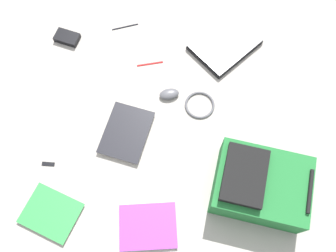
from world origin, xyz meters
name	(u,v)px	position (x,y,z in m)	size (l,w,h in m)	color
ground_plane	(175,126)	(0.00, 0.00, 0.00)	(4.04, 4.04, 0.00)	gray
backpack	(260,185)	(0.30, 0.36, 0.09)	(0.38, 0.45, 0.20)	#1E662D
laptop	(225,44)	(-0.45, 0.26, 0.02)	(0.39, 0.40, 0.03)	black
book_blue	(51,213)	(0.41, -0.54, 0.01)	(0.27, 0.29, 0.02)	silver
book_manual	(126,133)	(0.04, -0.23, 0.01)	(0.31, 0.27, 0.02)	silver
book_comic	(148,226)	(0.47, -0.12, 0.01)	(0.21, 0.26, 0.02)	silver
computer_mouse	(169,94)	(-0.16, -0.03, 0.02)	(0.06, 0.10, 0.03)	#4C4C51
cable_coil	(200,105)	(-0.11, 0.12, 0.01)	(0.14, 0.14, 0.01)	#4C4C51
power_brick	(67,38)	(-0.49, -0.56, 0.01)	(0.08, 0.12, 0.03)	black
pen_black	(150,63)	(-0.34, -0.13, 0.00)	(0.01, 0.01, 0.13)	red
pen_blue	(125,26)	(-0.57, -0.26, 0.00)	(0.01, 0.01, 0.14)	black
usb_stick	(48,164)	(0.19, -0.58, 0.00)	(0.02, 0.06, 0.01)	black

